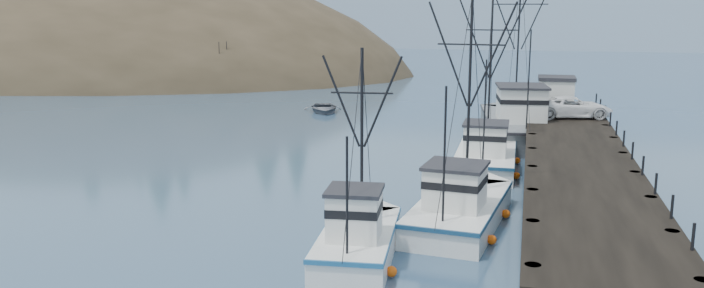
# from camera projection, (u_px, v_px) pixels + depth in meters

# --- Properties ---
(ground) EXTENTS (400.00, 400.00, 0.00)m
(ground) POSITION_uv_depth(u_px,v_px,m) (260.00, 251.00, 29.85)
(ground) COLOR #2F4B6A
(ground) RESTS_ON ground
(pier) EXTENTS (6.00, 44.00, 2.00)m
(pier) POSITION_uv_depth(u_px,v_px,m) (577.00, 155.00, 41.29)
(pier) COLOR black
(pier) RESTS_ON ground
(headland) EXTENTS (134.80, 78.00, 51.00)m
(headland) POSITION_uv_depth(u_px,v_px,m) (37.00, 92.00, 123.73)
(headland) COLOR #382D1E
(headland) RESTS_ON ground
(distant_ridge) EXTENTS (360.00, 40.00, 26.00)m
(distant_ridge) POSITION_uv_depth(u_px,v_px,m) (526.00, 46.00, 188.87)
(distant_ridge) COLOR #9EB2C6
(distant_ridge) RESTS_ON ground
(distant_ridge_far) EXTENTS (180.00, 25.00, 18.00)m
(distant_ridge_far) POSITION_uv_depth(u_px,v_px,m) (363.00, 42.00, 215.34)
(distant_ridge_far) COLOR silver
(distant_ridge_far) RESTS_ON ground
(moored_sailboats) EXTENTS (21.60, 16.92, 6.35)m
(moored_sailboats) POSITION_uv_depth(u_px,v_px,m) (201.00, 85.00, 91.26)
(moored_sailboats) COLOR white
(moored_sailboats) RESTS_ON ground
(trawler_near) EXTENTS (4.76, 11.42, 11.49)m
(trawler_near) POSITION_uv_depth(u_px,v_px,m) (461.00, 206.00, 33.70)
(trawler_near) COLOR white
(trawler_near) RESTS_ON ground
(trawler_mid) EXTENTS (3.70, 8.93, 9.14)m
(trawler_mid) POSITION_uv_depth(u_px,v_px,m) (359.00, 238.00, 29.14)
(trawler_mid) COLOR white
(trawler_mid) RESTS_ON ground
(trawler_far) EXTENTS (3.89, 11.66, 11.92)m
(trawler_far) POSITION_uv_depth(u_px,v_px,m) (486.00, 155.00, 45.36)
(trawler_far) COLOR white
(trawler_far) RESTS_ON ground
(work_vessel) EXTENTS (6.84, 17.06, 14.00)m
(work_vessel) POSITION_uv_depth(u_px,v_px,m) (517.00, 124.00, 55.29)
(work_vessel) COLOR slate
(work_vessel) RESTS_ON ground
(pier_shed) EXTENTS (3.00, 3.20, 2.80)m
(pier_shed) POSITION_uv_depth(u_px,v_px,m) (556.00, 93.00, 57.36)
(pier_shed) COLOR silver
(pier_shed) RESTS_ON pier
(pickup_truck) EXTENTS (6.46, 4.07, 1.66)m
(pickup_truck) POSITION_uv_depth(u_px,v_px,m) (572.00, 107.00, 53.26)
(pickup_truck) COLOR white
(pickup_truck) RESTS_ON pier
(motorboat) EXTENTS (5.60, 6.53, 1.14)m
(motorboat) POSITION_uv_depth(u_px,v_px,m) (324.00, 112.00, 69.66)
(motorboat) COLOR slate
(motorboat) RESTS_ON ground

